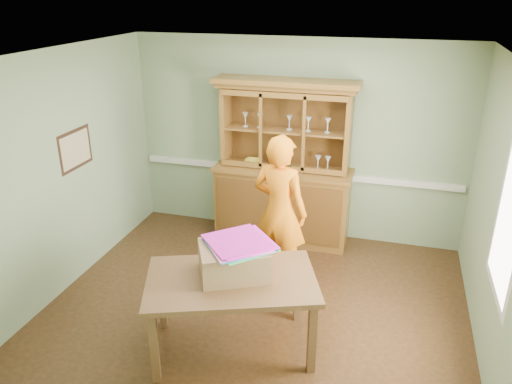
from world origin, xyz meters
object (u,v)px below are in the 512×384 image
(china_hutch, at_px, (283,186))
(person, at_px, (280,211))
(dining_table, at_px, (232,287))
(cardboard_box, at_px, (234,261))

(china_hutch, xyz_separation_m, person, (0.22, -1.09, 0.13))
(dining_table, xyz_separation_m, person, (0.15, 1.30, 0.21))
(dining_table, bearing_deg, person, 62.72)
(china_hutch, bearing_deg, cardboard_box, -88.34)
(china_hutch, bearing_deg, person, -78.87)
(dining_table, xyz_separation_m, cardboard_box, (-0.00, 0.08, 0.24))
(china_hutch, relative_size, person, 1.21)
(cardboard_box, height_order, person, person)
(china_hutch, xyz_separation_m, cardboard_box, (0.07, -2.32, 0.16))
(china_hutch, relative_size, cardboard_box, 3.56)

